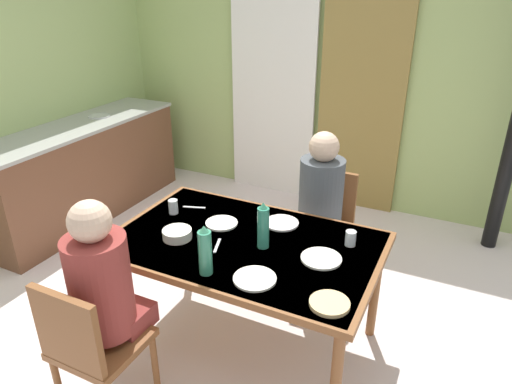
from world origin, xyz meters
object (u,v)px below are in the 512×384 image
(kitchen_counter, at_px, (83,170))
(chair_near_diner, at_px, (90,345))
(person_near_diner, at_px, (102,282))
(person_far_diner, at_px, (320,195))
(serving_bowl_center, at_px, (177,234))
(dining_table, at_px, (245,251))
(water_bottle_green_near, at_px, (263,226))
(chair_far_diner, at_px, (324,223))
(water_bottle_green_far, at_px, (205,251))

(kitchen_counter, distance_m, chair_near_diner, 2.52)
(person_near_diner, bearing_deg, person_far_diner, 66.06)
(chair_near_diner, xyz_separation_m, serving_bowl_center, (0.04, 0.70, 0.27))
(dining_table, xyz_separation_m, water_bottle_green_near, (0.12, -0.01, 0.19))
(chair_far_diner, bearing_deg, water_bottle_green_near, 83.61)
(chair_near_diner, relative_size, serving_bowl_center, 5.12)
(chair_far_diner, bearing_deg, kitchen_counter, -1.76)
(person_far_diner, bearing_deg, chair_far_diner, -90.00)
(person_near_diner, bearing_deg, water_bottle_green_far, 41.90)
(water_bottle_green_far, bearing_deg, dining_table, 84.88)
(dining_table, relative_size, water_bottle_green_near, 5.55)
(chair_near_diner, height_order, water_bottle_green_near, water_bottle_green_near)
(person_far_diner, bearing_deg, chair_near_diner, 67.96)
(chair_far_diner, relative_size, water_bottle_green_far, 3.16)
(water_bottle_green_far, bearing_deg, person_near_diner, -138.10)
(kitchen_counter, distance_m, water_bottle_green_near, 2.54)
(kitchen_counter, xyz_separation_m, water_bottle_green_far, (2.18, -1.28, 0.42))
(person_far_diner, bearing_deg, kitchen_counter, -4.96)
(kitchen_counter, xyz_separation_m, person_near_diner, (1.80, -1.62, 0.33))
(dining_table, height_order, serving_bowl_center, serving_bowl_center)
(kitchen_counter, xyz_separation_m, dining_table, (2.21, -0.91, 0.22))
(person_near_diner, height_order, serving_bowl_center, person_near_diner)
(water_bottle_green_far, relative_size, serving_bowl_center, 1.62)
(kitchen_counter, bearing_deg, person_near_diner, -41.87)
(chair_near_diner, relative_size, chair_far_diner, 1.00)
(dining_table, xyz_separation_m, water_bottle_green_far, (-0.03, -0.37, 0.19))
(kitchen_counter, relative_size, chair_far_diner, 2.45)
(kitchen_counter, height_order, dining_table, kitchen_counter)
(chair_near_diner, relative_size, water_bottle_green_far, 3.16)
(kitchen_counter, relative_size, dining_table, 1.39)
(water_bottle_green_near, bearing_deg, person_near_diner, -127.24)
(chair_near_diner, height_order, chair_far_diner, same)
(chair_far_diner, bearing_deg, serving_bowl_center, 59.21)
(water_bottle_green_far, height_order, serving_bowl_center, water_bottle_green_far)
(chair_near_diner, relative_size, person_near_diner, 1.13)
(dining_table, relative_size, chair_near_diner, 1.77)
(chair_near_diner, bearing_deg, person_near_diner, 90.00)
(person_near_diner, distance_m, water_bottle_green_far, 0.51)
(water_bottle_green_far, bearing_deg, kitchen_counter, 149.60)
(dining_table, distance_m, water_bottle_green_far, 0.42)
(dining_table, bearing_deg, chair_far_diner, 75.62)
(person_near_diner, bearing_deg, chair_near_diner, -90.00)
(dining_table, distance_m, person_far_diner, 0.74)
(chair_near_diner, xyz_separation_m, person_near_diner, (0.00, 0.14, 0.28))
(chair_near_diner, bearing_deg, person_far_diner, 67.96)
(kitchen_counter, bearing_deg, chair_near_diner, -44.19)
(water_bottle_green_near, xyz_separation_m, water_bottle_green_far, (-0.15, -0.36, -0.00))
(serving_bowl_center, bearing_deg, dining_table, 20.70)
(chair_far_diner, distance_m, person_near_diner, 1.69)
(chair_far_diner, height_order, person_far_diner, person_far_diner)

